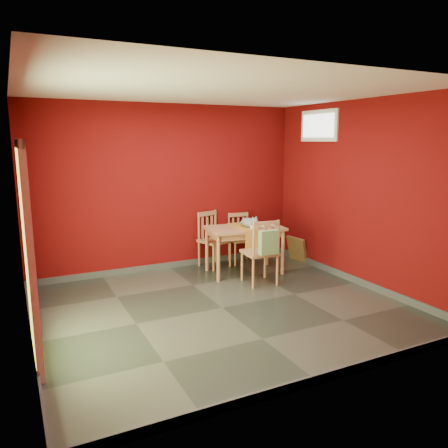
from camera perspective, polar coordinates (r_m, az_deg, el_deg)
name	(u,v)px	position (r m, az deg, el deg)	size (l,w,h in m)	color
ground	(222,308)	(5.71, -0.25, -10.89)	(4.50, 4.50, 0.00)	#2D342D
room_shell	(222,304)	(5.70, -0.25, -10.42)	(4.50, 4.50, 4.50)	#5D090A
doorway	(27,248)	(4.48, -24.34, -2.93)	(0.06, 1.01, 2.13)	#B7D838
window	(319,126)	(7.35, 12.27, 12.44)	(0.05, 0.90, 0.50)	white
outlet_plate	(253,241)	(8.02, 3.77, -2.25)	(0.08, 0.01, 0.12)	silver
dining_table	(244,233)	(7.00, 2.69, -1.14)	(1.28, 0.84, 0.76)	#AC7450
table_runner	(248,232)	(6.90, 3.17, -1.00)	(0.42, 0.74, 0.36)	#AB752C
chair_far_left	(213,239)	(7.41, -1.48, -1.93)	(0.54, 0.54, 0.94)	#AC7450
chair_far_right	(241,237)	(7.68, 2.18, -1.75)	(0.46, 0.46, 0.86)	#AC7450
chair_near	(261,251)	(6.49, 4.86, -3.56)	(0.49, 0.49, 0.99)	#AC7450
tote_bag	(269,242)	(6.25, 5.89, -2.38)	(0.30, 0.18, 0.42)	#729D66
cat	(249,221)	(6.95, 3.26, 0.42)	(0.22, 0.42, 0.21)	slate
picture_frame	(297,249)	(7.91, 9.49, -3.23)	(0.19, 0.44, 0.43)	brown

